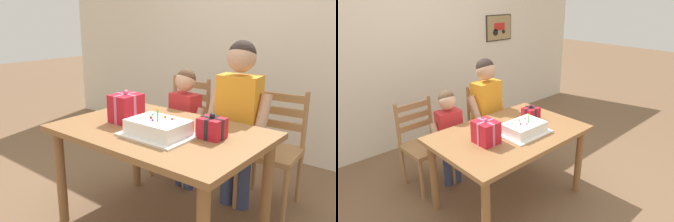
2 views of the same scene
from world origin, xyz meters
TOP-DOWN VIEW (x-y plane):
  - back_wall at (0.01, 1.85)m, footprint 6.40×0.11m
  - dining_table at (0.00, 0.00)m, footprint 1.38×0.92m
  - birthday_cake at (0.08, -0.11)m, footprint 0.44×0.34m
  - gift_box_red_large at (0.36, 0.07)m, footprint 0.16×0.14m
  - gift_box_beside_cake at (-0.29, -0.02)m, footprint 0.18×0.21m
  - chair_left at (-0.45, 0.83)m, footprint 0.43×0.43m
  - chair_right at (0.44, 0.83)m, footprint 0.45×0.45m
  - child_older at (0.25, 0.62)m, footprint 0.49×0.28m
  - child_younger at (-0.26, 0.62)m, footprint 0.40×0.24m

SIDE VIEW (x-z plane):
  - chair_left at x=-0.45m, z-range 0.01..0.93m
  - chair_right at x=0.44m, z-range 0.01..0.93m
  - child_younger at x=-0.26m, z-range 0.11..1.17m
  - dining_table at x=0.00m, z-range 0.27..1.02m
  - child_older at x=0.25m, z-range 0.14..1.45m
  - birthday_cake at x=0.08m, z-range 0.70..0.89m
  - gift_box_red_large at x=0.36m, z-range 0.73..0.89m
  - gift_box_beside_cake at x=-0.29m, z-range 0.73..0.96m
  - back_wall at x=0.01m, z-range 0.00..2.60m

